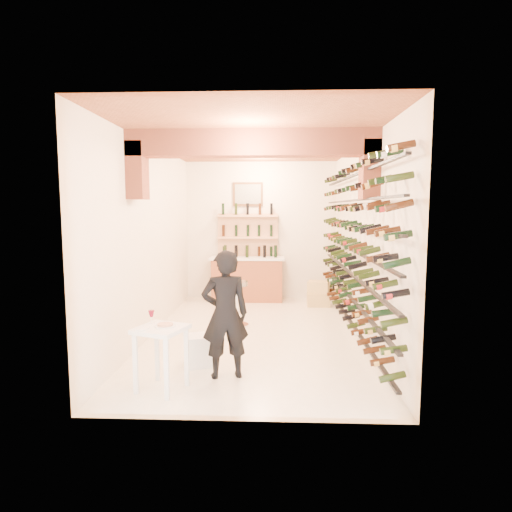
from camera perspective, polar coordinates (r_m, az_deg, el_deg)
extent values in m
plane|color=white|center=(7.39, -0.10, -10.33)|extent=(6.00, 6.00, 0.00)
cube|color=white|center=(10.09, 0.64, 3.40)|extent=(3.50, 0.02, 3.20)
cube|color=white|center=(4.12, -1.91, -0.96)|extent=(3.50, 0.02, 3.20)
cube|color=white|center=(7.38, -13.81, 2.12)|extent=(0.02, 6.00, 3.20)
cube|color=white|center=(7.24, 13.89, 2.03)|extent=(0.02, 6.00, 3.20)
cube|color=#975435|center=(7.16, -0.10, 15.02)|extent=(3.50, 6.00, 0.02)
cube|color=#AA563B|center=(6.14, -0.52, 14.76)|extent=(3.50, 0.35, 0.36)
cube|color=#AA563B|center=(6.39, -15.54, 10.86)|extent=(0.24, 0.35, 0.80)
cube|color=#AA563B|center=(6.24, 14.91, 11.00)|extent=(0.24, 0.35, 0.80)
cube|color=black|center=(7.43, 12.39, -8.39)|extent=(0.06, 5.70, 0.03)
cube|color=black|center=(7.34, 12.46, -5.37)|extent=(0.06, 5.70, 0.03)
cube|color=black|center=(7.27, 12.54, -2.28)|extent=(0.06, 5.70, 0.03)
cube|color=black|center=(7.22, 12.61, 0.86)|extent=(0.06, 5.70, 0.03)
cube|color=black|center=(7.19, 12.69, 4.03)|extent=(0.06, 5.70, 0.03)
cube|color=black|center=(7.19, 12.77, 7.22)|extent=(0.06, 5.70, 0.03)
cube|color=black|center=(7.21, 12.85, 10.40)|extent=(0.06, 5.70, 0.03)
cube|color=#99522F|center=(9.88, -1.17, -3.21)|extent=(1.60, 0.55, 0.96)
cube|color=white|center=(9.81, -1.18, -0.29)|extent=(1.70, 0.62, 0.05)
cube|color=tan|center=(10.07, -1.09, -0.03)|extent=(1.40, 0.10, 2.00)
cube|color=tan|center=(10.05, -1.11, -3.21)|extent=(1.40, 0.28, 0.04)
cube|color=tan|center=(9.98, -1.12, -0.38)|extent=(1.40, 0.28, 0.04)
cube|color=tan|center=(9.93, -1.13, 2.48)|extent=(1.40, 0.28, 0.04)
cube|color=tan|center=(9.91, -1.13, 5.37)|extent=(1.40, 0.28, 0.04)
cube|color=brown|center=(10.06, -1.09, 8.23)|extent=(0.70, 0.04, 0.55)
cube|color=#99998C|center=(10.04, -1.09, 8.24)|extent=(0.60, 0.01, 0.45)
cube|color=white|center=(5.16, -12.57, -9.48)|extent=(0.67, 0.67, 0.05)
cube|color=white|center=(5.23, -15.76, -13.68)|extent=(0.05, 0.05, 0.70)
cube|color=white|center=(5.00, -11.84, -14.54)|extent=(0.05, 0.05, 0.70)
cube|color=white|center=(5.55, -13.03, -12.43)|extent=(0.05, 0.05, 0.70)
cube|color=white|center=(5.33, -9.24, -13.15)|extent=(0.05, 0.05, 0.70)
cylinder|color=white|center=(5.15, -11.98, -9.10)|extent=(0.24, 0.24, 0.01)
cylinder|color=#BF7266|center=(5.15, -11.98, -8.91)|extent=(0.18, 0.18, 0.02)
cube|color=white|center=(5.09, -14.92, -9.38)|extent=(0.12, 0.12, 0.01)
cylinder|color=white|center=(5.33, -13.74, -8.69)|extent=(0.07, 0.07, 0.00)
cylinder|color=white|center=(5.32, -13.75, -8.19)|extent=(0.01, 0.01, 0.09)
cone|color=#5D081A|center=(5.30, -13.77, -7.46)|extent=(0.07, 0.07, 0.08)
cube|color=white|center=(5.99, -7.62, -12.34)|extent=(0.42, 0.42, 0.42)
imported|color=black|center=(5.40, -4.13, -7.76)|extent=(0.67, 0.52, 1.62)
cylinder|color=silver|center=(7.88, -2.53, -9.15)|extent=(0.42, 0.42, 0.03)
cylinder|color=silver|center=(7.79, -2.55, -6.50)|extent=(0.08, 0.08, 0.74)
cylinder|color=silver|center=(7.71, -2.56, -3.68)|extent=(0.40, 0.40, 0.07)
torus|color=silver|center=(7.82, -2.54, -7.63)|extent=(0.32, 0.32, 0.03)
cube|color=tan|center=(9.48, 8.29, -5.74)|extent=(0.49, 0.35, 0.29)
cube|color=tan|center=(9.42, 8.32, -4.11)|extent=(0.51, 0.42, 0.26)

